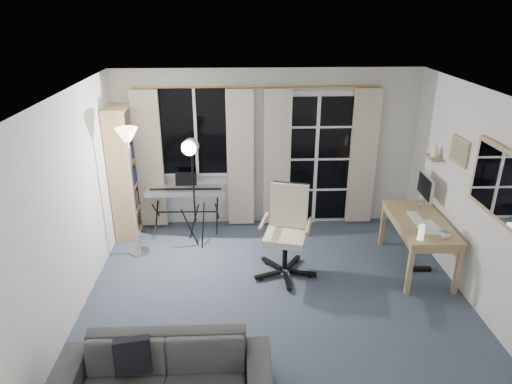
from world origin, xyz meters
TOP-DOWN VIEW (x-y plane):
  - floor at (0.00, 0.00)m, footprint 4.50×4.00m
  - window at (-1.05, 1.97)m, footprint 1.20×0.08m
  - french_door at (0.75, 1.97)m, footprint 1.32×0.09m
  - curtains at (-0.14, 1.88)m, footprint 3.60×0.07m
  - bookshelf at (-2.12, 1.80)m, footprint 0.33×0.91m
  - torchiere_lamp at (-1.83, 1.05)m, footprint 0.36×0.36m
  - keyboard_piano at (-1.22, 1.70)m, footprint 1.18×0.58m
  - studio_light at (-1.06, 1.23)m, footprint 0.33×0.34m
  - office_chair at (0.18, 0.56)m, footprint 0.80×0.80m
  - desk at (1.88, 0.54)m, footprint 0.69×1.31m
  - monitor at (2.08, 0.99)m, footprint 0.17×0.50m
  - desk_clutter at (1.82, 0.33)m, footprint 0.42×0.78m
  - mug at (1.98, 0.04)m, footprint 0.12×0.09m
  - wall_mirror at (2.22, -0.35)m, footprint 0.04×0.94m
  - framed_print at (2.23, 0.55)m, footprint 0.03×0.42m
  - wall_shelf at (2.16, 1.05)m, footprint 0.16×0.30m
  - sofa at (-1.10, -1.55)m, footprint 1.86×0.55m

SIDE VIEW (x-z plane):
  - floor at x=0.00m, z-range -0.02..0.00m
  - sofa at x=-1.10m, z-range 0.00..0.73m
  - desk_clutter at x=1.82m, z-range 0.10..0.98m
  - desk at x=1.88m, z-range 0.26..0.95m
  - keyboard_piano at x=-1.22m, z-range 0.22..1.08m
  - office_chair at x=0.18m, z-range 0.10..1.26m
  - mug at x=1.98m, z-range 0.69..0.80m
  - bookshelf at x=-2.12m, z-range -0.05..1.89m
  - monitor at x=2.08m, z-range 0.73..1.17m
  - french_door at x=0.75m, z-range -0.03..2.08m
  - curtains at x=-0.14m, z-range 0.03..2.16m
  - studio_light at x=-1.06m, z-range 0.49..2.12m
  - wall_shelf at x=2.16m, z-range 1.32..1.50m
  - torchiere_lamp at x=-1.83m, z-range 0.55..2.34m
  - window at x=-1.05m, z-range 0.80..2.20m
  - wall_mirror at x=2.22m, z-range 1.18..1.92m
  - framed_print at x=2.23m, z-range 1.44..1.76m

